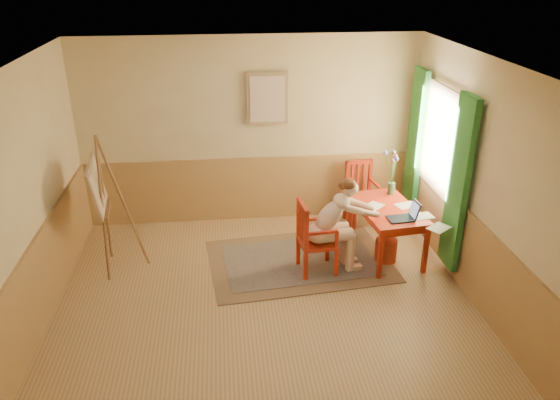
{
  "coord_description": "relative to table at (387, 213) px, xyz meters",
  "views": [
    {
      "loc": [
        -0.41,
        -5.4,
        3.78
      ],
      "look_at": [
        0.25,
        0.55,
        1.05
      ],
      "focal_mm": 34.48,
      "sensor_mm": 36.0,
      "label": 1
    }
  ],
  "objects": [
    {
      "name": "chair_back",
      "position": [
        -0.09,
        1.03,
        -0.15
      ],
      "size": [
        0.48,
        0.5,
        0.96
      ],
      "color": "red",
      "rests_on": "room"
    },
    {
      "name": "laptop",
      "position": [
        0.11,
        -0.36,
        0.14
      ],
      "size": [
        0.39,
        0.25,
        0.23
      ],
      "color": "#1E2338",
      "rests_on": "table"
    },
    {
      "name": "papers",
      "position": [
        0.23,
        -0.22,
        0.09
      ],
      "size": [
        0.97,
        1.03,
        0.0
      ],
      "color": "white",
      "rests_on": "table"
    },
    {
      "name": "figure",
      "position": [
        -0.77,
        -0.31,
        0.07
      ],
      "size": [
        0.96,
        0.45,
        1.28
      ],
      "color": "beige",
      "rests_on": "room"
    },
    {
      "name": "window",
      "position": [
        0.68,
        0.23,
        0.71
      ],
      "size": [
        0.12,
        2.01,
        2.2
      ],
      "color": "white",
      "rests_on": "room"
    },
    {
      "name": "chair_left",
      "position": [
        -1.05,
        -0.32,
        -0.14
      ],
      "size": [
        0.5,
        0.48,
        0.99
      ],
      "color": "red",
      "rests_on": "room"
    },
    {
      "name": "table",
      "position": [
        0.0,
        0.0,
        0.0
      ],
      "size": [
        0.87,
        1.28,
        0.72
      ],
      "color": "red",
      "rests_on": "room"
    },
    {
      "name": "rug",
      "position": [
        -1.19,
        -0.06,
        -0.62
      ],
      "size": [
        2.55,
        1.83,
        0.02
      ],
      "color": "#8C7251",
      "rests_on": "room"
    },
    {
      "name": "wastebasket",
      "position": [
        -0.03,
        -0.15,
        -0.47
      ],
      "size": [
        0.37,
        0.37,
        0.31
      ],
      "primitive_type": "cylinder",
      "rotation": [
        0.0,
        0.0,
        0.31
      ],
      "color": "#B94129",
      "rests_on": "room"
    },
    {
      "name": "easel",
      "position": [
        -3.69,
        0.07,
        0.46
      ],
      "size": [
        0.65,
        0.82,
        1.84
      ],
      "color": "olive",
      "rests_on": "room"
    },
    {
      "name": "room",
      "position": [
        -1.73,
        -0.87,
        0.77
      ],
      "size": [
        5.04,
        4.54,
        2.84
      ],
      "color": "tan",
      "rests_on": "ground"
    },
    {
      "name": "wainscot",
      "position": [
        -1.73,
        -0.08,
        -0.13
      ],
      "size": [
        5.0,
        4.5,
        1.0
      ],
      "color": "#B28247",
      "rests_on": "room"
    },
    {
      "name": "wall_portrait",
      "position": [
        -1.48,
        1.33,
        1.27
      ],
      "size": [
        0.6,
        0.05,
        0.76
      ],
      "color": "#A1825A",
      "rests_on": "room"
    },
    {
      "name": "vase",
      "position": [
        0.17,
        0.45,
        0.38
      ],
      "size": [
        0.23,
        0.33,
        0.63
      ],
      "color": "#3F724C",
      "rests_on": "table"
    }
  ]
}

